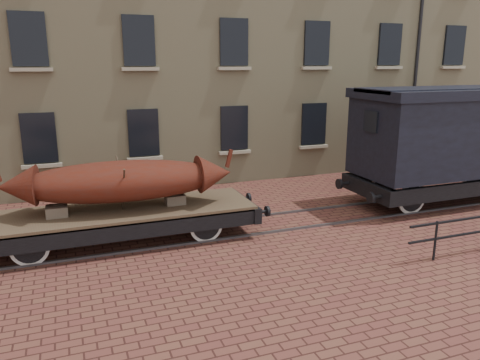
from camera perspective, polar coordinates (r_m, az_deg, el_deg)
name	(u,v)px	position (r m, az deg, el deg)	size (l,w,h in m)	color
ground	(260,225)	(13.91, 2.40, -5.52)	(90.00, 90.00, 0.00)	brown
warehouse_cream	(237,12)	(23.60, -0.31, 19.84)	(40.00, 10.19, 14.00)	tan
rail_track	(260,224)	(13.90, 2.40, -5.40)	(30.00, 1.52, 0.06)	#59595E
flatcar_wagon	(119,216)	(12.72, -14.51, -4.32)	(7.96, 2.16, 1.20)	#4E422C
iron_boat	(121,181)	(12.47, -14.27, -0.10)	(5.98, 2.01, 1.46)	#4D160A
goods_van	(452,131)	(17.21, 24.44, 5.43)	(7.53, 2.75, 3.90)	black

